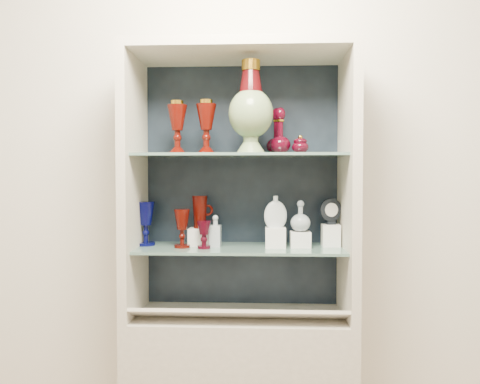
{
  "coord_description": "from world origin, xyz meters",
  "views": [
    {
      "loc": [
        0.1,
        -0.55,
        1.37
      ],
      "look_at": [
        0.0,
        1.53,
        1.3
      ],
      "focal_mm": 35.0,
      "sensor_mm": 36.0,
      "label": 1
    }
  ],
  "objects_px": {
    "enamel_urn": "(251,107)",
    "flat_flask": "(276,211)",
    "lidded_bowl": "(300,144)",
    "clear_square_bottle": "(215,231)",
    "ruby_goblet_small": "(204,235)",
    "ruby_pitcher": "(200,212)",
    "pedestal_lamp_right": "(206,127)",
    "ruby_decanter_a": "(277,129)",
    "pedestal_lamp_left": "(177,127)",
    "ruby_goblet_tall": "(182,228)",
    "ruby_decanter_b": "(280,129)",
    "cobalt_goblet": "(146,223)",
    "cameo_medallion": "(331,211)",
    "clear_round_decanter": "(300,217)"
  },
  "relations": [
    {
      "from": "enamel_urn",
      "to": "flat_flask",
      "type": "height_order",
      "value": "enamel_urn"
    },
    {
      "from": "lidded_bowl",
      "to": "clear_square_bottle",
      "type": "xyz_separation_m",
      "value": [
        -0.38,
        0.03,
        -0.39
      ]
    },
    {
      "from": "ruby_goblet_small",
      "to": "ruby_pitcher",
      "type": "relative_size",
      "value": 0.82
    },
    {
      "from": "pedestal_lamp_right",
      "to": "clear_square_bottle",
      "type": "relative_size",
      "value": 1.63
    },
    {
      "from": "ruby_decanter_a",
      "to": "ruby_pitcher",
      "type": "xyz_separation_m",
      "value": [
        -0.35,
        -0.04,
        -0.39
      ]
    },
    {
      "from": "pedestal_lamp_left",
      "to": "ruby_goblet_tall",
      "type": "height_order",
      "value": "pedestal_lamp_left"
    },
    {
      "from": "ruby_decanter_b",
      "to": "cobalt_goblet",
      "type": "height_order",
      "value": "ruby_decanter_b"
    },
    {
      "from": "lidded_bowl",
      "to": "ruby_pitcher",
      "type": "relative_size",
      "value": 0.55
    },
    {
      "from": "ruby_goblet_tall",
      "to": "lidded_bowl",
      "type": "bearing_deg",
      "value": -0.63
    },
    {
      "from": "cameo_medallion",
      "to": "cobalt_goblet",
      "type": "bearing_deg",
      "value": 162.68
    },
    {
      "from": "clear_round_decanter",
      "to": "ruby_decanter_a",
      "type": "bearing_deg",
      "value": 147.49
    },
    {
      "from": "ruby_pitcher",
      "to": "clear_round_decanter",
      "type": "distance_m",
      "value": 0.46
    },
    {
      "from": "pedestal_lamp_left",
      "to": "clear_square_bottle",
      "type": "bearing_deg",
      "value": 14.38
    },
    {
      "from": "ruby_goblet_small",
      "to": "clear_round_decanter",
      "type": "relative_size",
      "value": 0.91
    },
    {
      "from": "flat_flask",
      "to": "ruby_goblet_tall",
      "type": "bearing_deg",
      "value": 171.14
    },
    {
      "from": "cobalt_goblet",
      "to": "ruby_goblet_small",
      "type": "height_order",
      "value": "cobalt_goblet"
    },
    {
      "from": "pedestal_lamp_right",
      "to": "flat_flask",
      "type": "height_order",
      "value": "pedestal_lamp_right"
    },
    {
      "from": "pedestal_lamp_left",
      "to": "ruby_decanter_b",
      "type": "bearing_deg",
      "value": 2.78
    },
    {
      "from": "pedestal_lamp_right",
      "to": "ruby_goblet_small",
      "type": "distance_m",
      "value": 0.48
    },
    {
      "from": "ruby_decanter_a",
      "to": "ruby_goblet_small",
      "type": "distance_m",
      "value": 0.59
    },
    {
      "from": "cameo_medallion",
      "to": "lidded_bowl",
      "type": "bearing_deg",
      "value": -171.04
    },
    {
      "from": "ruby_decanter_a",
      "to": "clear_square_bottle",
      "type": "distance_m",
      "value": 0.55
    },
    {
      "from": "clear_square_bottle",
      "to": "pedestal_lamp_right",
      "type": "bearing_deg",
      "value": -126.52
    },
    {
      "from": "ruby_goblet_small",
      "to": "cobalt_goblet",
      "type": "bearing_deg",
      "value": 163.56
    },
    {
      "from": "ruby_decanter_a",
      "to": "lidded_bowl",
      "type": "relative_size",
      "value": 2.91
    },
    {
      "from": "cobalt_goblet",
      "to": "clear_round_decanter",
      "type": "relative_size",
      "value": 1.51
    },
    {
      "from": "pedestal_lamp_left",
      "to": "ruby_pitcher",
      "type": "relative_size",
      "value": 1.55
    },
    {
      "from": "pedestal_lamp_left",
      "to": "clear_square_bottle",
      "type": "relative_size",
      "value": 1.62
    },
    {
      "from": "ruby_decanter_a",
      "to": "flat_flask",
      "type": "bearing_deg",
      "value": -94.51
    },
    {
      "from": "enamel_urn",
      "to": "ruby_decanter_a",
      "type": "xyz_separation_m",
      "value": [
        0.12,
        0.17,
        -0.08
      ]
    },
    {
      "from": "enamel_urn",
      "to": "ruby_pitcher",
      "type": "height_order",
      "value": "enamel_urn"
    },
    {
      "from": "flat_flask",
      "to": "ruby_pitcher",
      "type": "bearing_deg",
      "value": 160.52
    },
    {
      "from": "cobalt_goblet",
      "to": "clear_round_decanter",
      "type": "xyz_separation_m",
      "value": [
        0.71,
        -0.02,
        0.04
      ]
    },
    {
      "from": "lidded_bowl",
      "to": "ruby_pitcher",
      "type": "xyz_separation_m",
      "value": [
        -0.46,
        0.07,
        -0.31
      ]
    },
    {
      "from": "lidded_bowl",
      "to": "ruby_goblet_tall",
      "type": "distance_m",
      "value": 0.65
    },
    {
      "from": "flat_flask",
      "to": "cobalt_goblet",
      "type": "bearing_deg",
      "value": 164.38
    },
    {
      "from": "ruby_goblet_small",
      "to": "cameo_medallion",
      "type": "bearing_deg",
      "value": 9.15
    },
    {
      "from": "clear_round_decanter",
      "to": "ruby_goblet_tall",
      "type": "bearing_deg",
      "value": -175.95
    },
    {
      "from": "flat_flask",
      "to": "clear_round_decanter",
      "type": "height_order",
      "value": "flat_flask"
    },
    {
      "from": "cobalt_goblet",
      "to": "enamel_urn",
      "type": "bearing_deg",
      "value": -13.98
    },
    {
      "from": "ruby_decanter_a",
      "to": "pedestal_lamp_left",
      "type": "bearing_deg",
      "value": -164.86
    },
    {
      "from": "ruby_goblet_tall",
      "to": "cameo_medallion",
      "type": "relative_size",
      "value": 1.4
    },
    {
      "from": "cobalt_goblet",
      "to": "clear_round_decanter",
      "type": "bearing_deg",
      "value": -1.77
    },
    {
      "from": "pedestal_lamp_left",
      "to": "cameo_medallion",
      "type": "xyz_separation_m",
      "value": [
        0.69,
        0.08,
        -0.37
      ]
    },
    {
      "from": "pedestal_lamp_left",
      "to": "ruby_decanter_a",
      "type": "xyz_separation_m",
      "value": [
        0.44,
        0.12,
        0.0
      ]
    },
    {
      "from": "clear_square_bottle",
      "to": "ruby_pitcher",
      "type": "bearing_deg",
      "value": 151.56
    },
    {
      "from": "enamel_urn",
      "to": "flat_flask",
      "type": "bearing_deg",
      "value": 38.91
    },
    {
      "from": "cobalt_goblet",
      "to": "flat_flask",
      "type": "distance_m",
      "value": 0.6
    },
    {
      "from": "enamel_urn",
      "to": "ruby_goblet_tall",
      "type": "relative_size",
      "value": 2.29
    },
    {
      "from": "pedestal_lamp_right",
      "to": "ruby_goblet_small",
      "type": "height_order",
      "value": "pedestal_lamp_right"
    }
  ]
}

